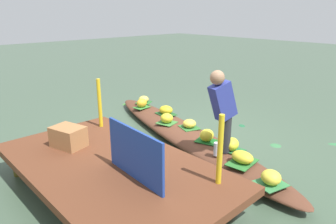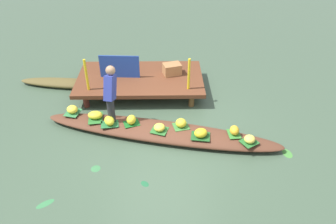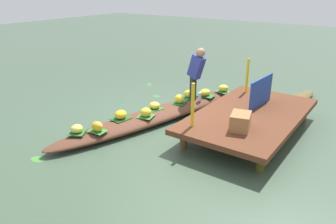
{
  "view_description": "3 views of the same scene",
  "coord_description": "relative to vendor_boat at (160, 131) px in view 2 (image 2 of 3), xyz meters",
  "views": [
    {
      "loc": [
        -3.52,
        3.71,
        2.21
      ],
      "look_at": [
        0.2,
        0.22,
        0.54
      ],
      "focal_mm": 33.06,
      "sensor_mm": 36.0,
      "label": 1
    },
    {
      "loc": [
        0.08,
        -5.47,
        4.46
      ],
      "look_at": [
        0.17,
        0.19,
        0.48
      ],
      "focal_mm": 34.76,
      "sensor_mm": 36.0,
      "label": 2
    },
    {
      "loc": [
        5.25,
        3.99,
        2.78
      ],
      "look_at": [
        0.49,
        0.61,
        0.47
      ],
      "focal_mm": 34.92,
      "sensor_mm": 36.0,
      "label": 3
    }
  ],
  "objects": [
    {
      "name": "banana_bunch_5",
      "position": [
        -0.01,
        -0.1,
        0.19
      ],
      "size": [
        0.3,
        0.3,
        0.15
      ],
      "primitive_type": "ellipsoid",
      "rotation": [
        0.0,
        0.0,
        1.2
      ],
      "color": "yellow",
      "rests_on": "vendor_boat"
    },
    {
      "name": "leaf_mat_6",
      "position": [
        1.79,
        -0.51,
        0.12
      ],
      "size": [
        0.42,
        0.41,
        0.01
      ],
      "primitive_type": "cube",
      "rotation": [
        0.0,
        0.0,
        0.54
      ],
      "color": "#28672B",
      "rests_on": "vendor_boat"
    },
    {
      "name": "banana_bunch_6",
      "position": [
        1.79,
        -0.51,
        0.19
      ],
      "size": [
        0.31,
        0.31,
        0.15
      ],
      "primitive_type": "ellipsoid",
      "rotation": [
        0.0,
        0.0,
        4.04
      ],
      "color": "#EED353",
      "rests_on": "vendor_boat"
    },
    {
      "name": "railing_post_west",
      "position": [
        -1.72,
        1.27,
        0.7
      ],
      "size": [
        0.06,
        0.06,
        0.79
      ],
      "primitive_type": "cylinder",
      "color": "yellow",
      "rests_on": "dock_platform"
    },
    {
      "name": "leaf_mat_1",
      "position": [
        0.44,
        0.02,
        0.12
      ],
      "size": [
        0.38,
        0.37,
        0.01
      ],
      "primitive_type": "cube",
      "rotation": [
        0.0,
        0.0,
        0.23
      ],
      "color": "#3C7935",
      "rests_on": "vendor_boat"
    },
    {
      "name": "leaf_mat_3",
      "position": [
        -1.43,
        0.35,
        0.12
      ],
      "size": [
        0.36,
        0.48,
        0.01
      ],
      "primitive_type": "cube",
      "rotation": [
        0.0,
        0.0,
        1.69
      ],
      "color": "#2C6E2D",
      "rests_on": "vendor_boat"
    },
    {
      "name": "leaf_mat_4",
      "position": [
        0.83,
        -0.32,
        0.12
      ],
      "size": [
        0.43,
        0.36,
        0.01
      ],
      "primitive_type": "cube",
      "rotation": [
        0.0,
        0.0,
        2.99
      ],
      "color": "#205624",
      "rests_on": "vendor_boat"
    },
    {
      "name": "banana_bunch_0",
      "position": [
        -0.62,
        0.14,
        0.22
      ],
      "size": [
        0.25,
        0.27,
        0.2
      ],
      "primitive_type": "ellipsoid",
      "rotation": [
        0.0,
        0.0,
        1.34
      ],
      "color": "yellow",
      "rests_on": "vendor_boat"
    },
    {
      "name": "canal_water",
      "position": [
        0.0,
        0.0,
        -0.11
      ],
      "size": [
        40.0,
        40.0,
        0.0
      ],
      "primitive_type": "plane",
      "color": "#405541",
      "rests_on": "ground"
    },
    {
      "name": "banana_bunch_7",
      "position": [
        -1.98,
        0.57,
        0.2
      ],
      "size": [
        0.34,
        0.34,
        0.17
      ],
      "primitive_type": "ellipsoid",
      "rotation": [
        0.0,
        0.0,
        2.5
      ],
      "color": "yellow",
      "rests_on": "vendor_boat"
    },
    {
      "name": "vendor_boat",
      "position": [
        0.0,
        0.0,
        0.0
      ],
      "size": [
        5.2,
        1.89,
        0.22
      ],
      "primitive_type": "ellipsoid",
      "rotation": [
        0.0,
        0.0,
        -0.23
      ],
      "color": "brown",
      "rests_on": "ground"
    },
    {
      "name": "leaf_mat_2",
      "position": [
        -1.09,
        0.12,
        0.12
      ],
      "size": [
        0.4,
        0.31,
        0.01
      ],
      "primitive_type": "cube",
      "rotation": [
        0.0,
        0.0,
        0.12
      ],
      "color": "#266635",
      "rests_on": "vendor_boat"
    },
    {
      "name": "drifting_plant_0",
      "position": [
        -1.95,
        -1.81,
        -0.11
      ],
      "size": [
        0.33,
        0.29,
        0.01
      ],
      "primitive_type": "ellipsoid",
      "rotation": [
        0.0,
        0.0,
        0.61
      ],
      "color": "#357844",
      "rests_on": "ground"
    },
    {
      "name": "banana_bunch_3",
      "position": [
        -1.43,
        0.35,
        0.2
      ],
      "size": [
        0.32,
        0.24,
        0.16
      ],
      "primitive_type": "ellipsoid",
      "rotation": [
        0.0,
        0.0,
        3.12
      ],
      "color": "yellow",
      "rests_on": "vendor_boat"
    },
    {
      "name": "banana_bunch_4",
      "position": [
        0.83,
        -0.32,
        0.2
      ],
      "size": [
        0.34,
        0.32,
        0.17
      ],
      "primitive_type": "ellipsoid",
      "rotation": [
        0.0,
        0.0,
        0.39
      ],
      "color": "yellow",
      "rests_on": "vendor_boat"
    },
    {
      "name": "drifting_plant_3",
      "position": [
        -0.28,
        -1.39,
        -0.11
      ],
      "size": [
        0.2,
        0.2,
        0.01
      ],
      "primitive_type": "ellipsoid",
      "rotation": [
        0.0,
        0.0,
        2.38
      ],
      "color": "#216139",
      "rests_on": "ground"
    },
    {
      "name": "dock_platform",
      "position": [
        -0.52,
        1.87,
        0.24
      ],
      "size": [
        3.2,
        1.8,
        0.41
      ],
      "color": "brown",
      "rests_on": "ground"
    },
    {
      "name": "drifting_plant_1",
      "position": [
        2.57,
        -0.62,
        -0.11
      ],
      "size": [
        0.23,
        0.3,
        0.01
      ],
      "primitive_type": "ellipsoid",
      "rotation": [
        0.0,
        0.0,
        1.72
      ],
      "color": "#448938",
      "rests_on": "ground"
    },
    {
      "name": "banana_bunch_1",
      "position": [
        0.44,
        0.02,
        0.21
      ],
      "size": [
        0.31,
        0.31,
        0.18
      ],
      "primitive_type": "ellipsoid",
      "rotation": [
        0.0,
        0.0,
        2.67
      ],
      "color": "yellow",
      "rests_on": "vendor_boat"
    },
    {
      "name": "moored_boat",
      "position": [
        -2.46,
        2.14,
        -0.02
      ],
      "size": [
        2.7,
        0.79,
        0.19
      ],
      "primitive_type": "ellipsoid",
      "rotation": [
        0.0,
        0.0,
        -0.12
      ],
      "color": "brown",
      "rests_on": "ground"
    },
    {
      "name": "leaf_mat_7",
      "position": [
        -1.98,
        0.57,
        0.12
      ],
      "size": [
        0.38,
        0.42,
        0.01
      ],
      "primitive_type": "cube",
      "rotation": [
        0.0,
        0.0,
        1.32
      ],
      "color": "#347B43",
      "rests_on": "vendor_boat"
    },
    {
      "name": "banana_bunch_2",
      "position": [
        -1.09,
        0.12,
        0.21
      ],
      "size": [
        0.3,
        0.33,
        0.19
      ],
      "primitive_type": "ellipsoid",
      "rotation": [
        0.0,
        0.0,
        2.02
      ],
      "color": "yellow",
      "rests_on": "vendor_boat"
    },
    {
      "name": "water_bottle",
      "position": [
        -1.04,
        0.43,
        0.21
      ],
      "size": [
        0.08,
        0.08,
        0.2
      ],
      "primitive_type": "cylinder",
      "color": "silver",
      "rests_on": "vendor_boat"
    },
    {
      "name": "market_banner",
      "position": [
        -1.02,
        1.87,
        0.6
      ],
      "size": [
        1.0,
        0.09,
        0.6
      ],
      "primitive_type": "cube",
      "rotation": [
        0.0,
        0.0,
        -0.06
      ],
      "color": "#1F3D94",
      "rests_on": "dock_platform"
    },
    {
      "name": "produce_crate",
      "position": [
        0.3,
        2.01,
        0.45
      ],
      "size": [
        0.51,
        0.43,
        0.29
      ],
      "primitive_type": "cube",
      "rotation": [
        0.0,
        0.0,
        0.27
      ],
      "color": "#A36D41",
      "rests_on": "dock_platform"
    },
    {
      "name": "railing_post_east",
      "position": [
        0.68,
        1.27,
        0.7
      ],
      "size": [
        0.06,
        0.06,
        0.79
      ],
      "primitive_type": "cylinder",
      "color": "yellow",
      "rests_on": "dock_platform"
    },
    {
      "name": "leaf_mat_0",
      "position": [
        -0.62,
        0.14,
        0.12
      ],
      "size": [
        0.39,
        0.34,
        0.01
      ],
      "primitive_type": "cube",
      "rotation": [
        0.0,
        0.0,
        0.3
      ],
      "color": "#1A6222",
      "rests_on": "vendor_boat"
    },
    {
      "name": "leaf_mat_8",
      "position": [
        1.53,
        -0.25,
        0.12
      ],
      "size": [
        0.27,
        0.35,
        0.01
      ],
      "primitive_type": "cube",
      "rotation": [
        0.0,
        0.0,
        1.65
      ],
      "color": "#377E31",
      "rests_on": "vendor_boat"
    },
    {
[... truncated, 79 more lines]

